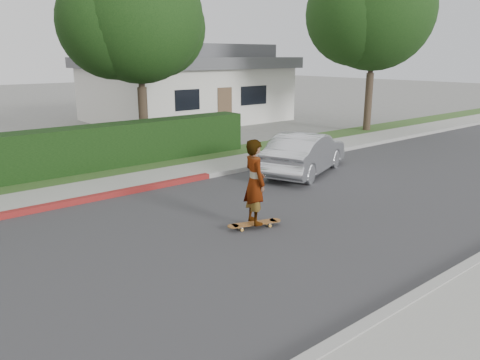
% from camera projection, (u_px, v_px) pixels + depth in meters
% --- Properties ---
extents(ground, '(120.00, 120.00, 0.00)m').
position_uv_depth(ground, '(276.00, 220.00, 10.85)').
color(ground, slate).
rests_on(ground, ground).
extents(road, '(60.00, 8.00, 0.01)m').
position_uv_depth(road, '(276.00, 220.00, 10.85)').
color(road, '#2D2D30').
rests_on(road, ground).
extents(curb_near, '(60.00, 0.20, 0.15)m').
position_uv_depth(curb_near, '(446.00, 280.00, 7.78)').
color(curb_near, '#9E9E99').
rests_on(curb_near, ground).
extents(curb_far, '(60.00, 0.20, 0.15)m').
position_uv_depth(curb_far, '(180.00, 181.00, 13.89)').
color(curb_far, '#9E9E99').
rests_on(curb_far, ground).
extents(sidewalk_far, '(60.00, 1.60, 0.12)m').
position_uv_depth(sidewalk_far, '(164.00, 176.00, 14.56)').
color(sidewalk_far, gray).
rests_on(sidewalk_far, ground).
extents(planting_strip, '(60.00, 1.60, 0.10)m').
position_uv_depth(planting_strip, '(140.00, 167.00, 15.76)').
color(planting_strip, '#2D4C1E').
rests_on(planting_strip, ground).
extents(hedge, '(15.00, 1.00, 1.50)m').
position_uv_depth(hedge, '(40.00, 156.00, 14.18)').
color(hedge, black).
rests_on(hedge, ground).
extents(tree_center, '(5.66, 4.84, 7.44)m').
position_uv_depth(tree_center, '(136.00, 22.00, 17.35)').
color(tree_center, '#33261C').
rests_on(tree_center, ground).
extents(tree_right, '(6.32, 5.60, 8.56)m').
position_uv_depth(tree_right, '(371.00, 13.00, 22.07)').
color(tree_right, '#33261C').
rests_on(tree_right, ground).
extents(house, '(10.60, 8.60, 4.30)m').
position_uv_depth(house, '(185.00, 84.00, 27.15)').
color(house, beige).
rests_on(house, ground).
extents(skateboard, '(1.27, 0.62, 0.12)m').
position_uv_depth(skateboard, '(254.00, 224.00, 10.29)').
color(skateboard, gold).
rests_on(skateboard, ground).
extents(skateboarder, '(0.61, 0.77, 1.86)m').
position_uv_depth(skateboarder, '(255.00, 182.00, 10.05)').
color(skateboarder, white).
rests_on(skateboarder, skateboard).
extents(car_silver, '(4.31, 2.84, 1.34)m').
position_uv_depth(car_silver, '(305.00, 153.00, 14.98)').
color(car_silver, silver).
rests_on(car_silver, ground).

